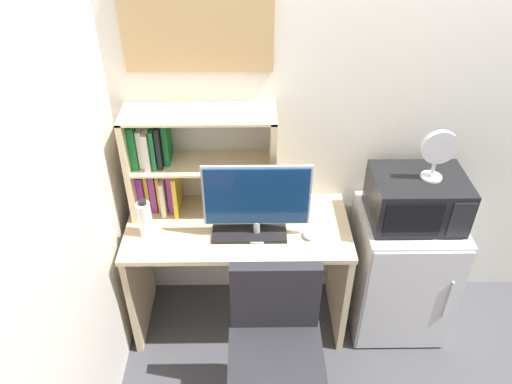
{
  "coord_description": "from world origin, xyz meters",
  "views": [
    {
      "loc": [
        -0.86,
        -2.4,
        2.54
      ],
      "look_at": [
        -0.83,
        -0.31,
        1.02
      ],
      "focal_mm": 34.76,
      "sensor_mm": 36.0,
      "label": 1
    }
  ],
  "objects_px": {
    "hutch_bookshelf": "(178,161)",
    "desk_chair": "(275,362)",
    "keyboard": "(249,233)",
    "microwave": "(417,199)",
    "desk_fan": "(438,152)",
    "wall_corkboard": "(197,24)",
    "computer_mouse": "(309,234)",
    "monitor": "(257,199)",
    "water_bottle": "(145,219)",
    "mini_fridge": "(400,271)"
  },
  "relations": [
    {
      "from": "microwave",
      "to": "desk_chair",
      "type": "xyz_separation_m",
      "value": [
        -0.78,
        -0.64,
        -0.53
      ]
    },
    {
      "from": "computer_mouse",
      "to": "monitor",
      "type": "bearing_deg",
      "value": 175.02
    },
    {
      "from": "computer_mouse",
      "to": "mini_fridge",
      "type": "relative_size",
      "value": 0.11
    },
    {
      "from": "computer_mouse",
      "to": "mini_fridge",
      "type": "height_order",
      "value": "same"
    },
    {
      "from": "monitor",
      "to": "computer_mouse",
      "type": "distance_m",
      "value": 0.36
    },
    {
      "from": "desk_fan",
      "to": "desk_chair",
      "type": "bearing_deg",
      "value": -142.59
    },
    {
      "from": "hutch_bookshelf",
      "to": "keyboard",
      "type": "relative_size",
      "value": 1.99
    },
    {
      "from": "desk_fan",
      "to": "wall_corkboard",
      "type": "height_order",
      "value": "wall_corkboard"
    },
    {
      "from": "microwave",
      "to": "desk_chair",
      "type": "relative_size",
      "value": 0.53
    },
    {
      "from": "desk_chair",
      "to": "wall_corkboard",
      "type": "xyz_separation_m",
      "value": [
        -0.37,
        0.9,
        1.38
      ]
    },
    {
      "from": "hutch_bookshelf",
      "to": "desk_chair",
      "type": "distance_m",
      "value": 1.16
    },
    {
      "from": "desk_chair",
      "to": "microwave",
      "type": "bearing_deg",
      "value": 39.37
    },
    {
      "from": "mini_fridge",
      "to": "microwave",
      "type": "distance_m",
      "value": 0.54
    },
    {
      "from": "keyboard",
      "to": "desk_chair",
      "type": "xyz_separation_m",
      "value": [
        0.12,
        -0.55,
        -0.37
      ]
    },
    {
      "from": "hutch_bookshelf",
      "to": "keyboard",
      "type": "distance_m",
      "value": 0.55
    },
    {
      "from": "desk_fan",
      "to": "wall_corkboard",
      "type": "xyz_separation_m",
      "value": [
        -1.19,
        0.27,
        0.55
      ]
    },
    {
      "from": "computer_mouse",
      "to": "desk_fan",
      "type": "height_order",
      "value": "desk_fan"
    },
    {
      "from": "keyboard",
      "to": "computer_mouse",
      "type": "xyz_separation_m",
      "value": [
        0.32,
        -0.02,
        0.01
      ]
    },
    {
      "from": "computer_mouse",
      "to": "desk_fan",
      "type": "distance_m",
      "value": 0.78
    },
    {
      "from": "wall_corkboard",
      "to": "water_bottle",
      "type": "bearing_deg",
      "value": -132.62
    },
    {
      "from": "water_bottle",
      "to": "hutch_bookshelf",
      "type": "bearing_deg",
      "value": 54.05
    },
    {
      "from": "water_bottle",
      "to": "desk_fan",
      "type": "xyz_separation_m",
      "value": [
        1.5,
        0.07,
        0.36
      ]
    },
    {
      "from": "mini_fridge",
      "to": "wall_corkboard",
      "type": "relative_size",
      "value": 1.09
    },
    {
      "from": "hutch_bookshelf",
      "to": "mini_fridge",
      "type": "height_order",
      "value": "hutch_bookshelf"
    },
    {
      "from": "keyboard",
      "to": "mini_fridge",
      "type": "height_order",
      "value": "mini_fridge"
    },
    {
      "from": "hutch_bookshelf",
      "to": "monitor",
      "type": "height_order",
      "value": "hutch_bookshelf"
    },
    {
      "from": "hutch_bookshelf",
      "to": "wall_corkboard",
      "type": "bearing_deg",
      "value": 36.66
    },
    {
      "from": "mini_fridge",
      "to": "desk_chair",
      "type": "relative_size",
      "value": 0.87
    },
    {
      "from": "mini_fridge",
      "to": "water_bottle",
      "type": "bearing_deg",
      "value": -177.22
    },
    {
      "from": "hutch_bookshelf",
      "to": "desk_chair",
      "type": "bearing_deg",
      "value": -57.48
    },
    {
      "from": "computer_mouse",
      "to": "desk_chair",
      "type": "relative_size",
      "value": 0.09
    },
    {
      "from": "wall_corkboard",
      "to": "desk_fan",
      "type": "bearing_deg",
      "value": -12.75
    },
    {
      "from": "keyboard",
      "to": "desk_chair",
      "type": "height_order",
      "value": "desk_chair"
    },
    {
      "from": "computer_mouse",
      "to": "desk_chair",
      "type": "xyz_separation_m",
      "value": [
        -0.2,
        -0.53,
        -0.37
      ]
    },
    {
      "from": "mini_fridge",
      "to": "wall_corkboard",
      "type": "bearing_deg",
      "value": 166.86
    },
    {
      "from": "hutch_bookshelf",
      "to": "desk_chair",
      "type": "xyz_separation_m",
      "value": [
        0.51,
        -0.8,
        -0.68
      ]
    },
    {
      "from": "computer_mouse",
      "to": "keyboard",
      "type": "bearing_deg",
      "value": 176.59
    },
    {
      "from": "mini_fridge",
      "to": "keyboard",
      "type": "bearing_deg",
      "value": -174.6
    },
    {
      "from": "wall_corkboard",
      "to": "mini_fridge",
      "type": "bearing_deg",
      "value": -13.14
    },
    {
      "from": "monitor",
      "to": "water_bottle",
      "type": "xyz_separation_m",
      "value": [
        -0.59,
        0.01,
        -0.13
      ]
    },
    {
      "from": "microwave",
      "to": "desk_fan",
      "type": "bearing_deg",
      "value": -6.83
    },
    {
      "from": "hutch_bookshelf",
      "to": "computer_mouse",
      "type": "distance_m",
      "value": 0.81
    },
    {
      "from": "microwave",
      "to": "wall_corkboard",
      "type": "height_order",
      "value": "wall_corkboard"
    },
    {
      "from": "water_bottle",
      "to": "wall_corkboard",
      "type": "height_order",
      "value": "wall_corkboard"
    },
    {
      "from": "hutch_bookshelf",
      "to": "microwave",
      "type": "bearing_deg",
      "value": -6.98
    },
    {
      "from": "hutch_bookshelf",
      "to": "desk_fan",
      "type": "xyz_separation_m",
      "value": [
        1.34,
        -0.16,
        0.15
      ]
    },
    {
      "from": "monitor",
      "to": "computer_mouse",
      "type": "xyz_separation_m",
      "value": [
        0.28,
        -0.02,
        -0.22
      ]
    },
    {
      "from": "microwave",
      "to": "wall_corkboard",
      "type": "distance_m",
      "value": 1.45
    },
    {
      "from": "water_bottle",
      "to": "microwave",
      "type": "height_order",
      "value": "microwave"
    },
    {
      "from": "monitor",
      "to": "wall_corkboard",
      "type": "bearing_deg",
      "value": 129.05
    }
  ]
}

